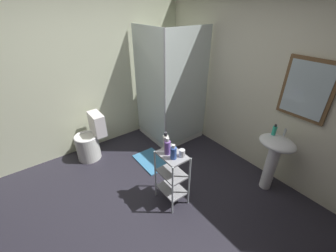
{
  "coord_description": "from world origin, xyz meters",
  "views": [
    {
      "loc": [
        1.65,
        -0.94,
        2.3
      ],
      "look_at": [
        -0.22,
        0.45,
        0.95
      ],
      "focal_mm": 23.18,
      "sensor_mm": 36.0,
      "label": 1
    }
  ],
  "objects_px": {
    "lotion_bottle_white": "(166,142)",
    "rinse_cup": "(182,153)",
    "toilet": "(90,141)",
    "shampoo_bottle_blue": "(173,153)",
    "conditioner_bottle_purple": "(168,147)",
    "bath_mat": "(152,161)",
    "hand_soap_bottle": "(274,130)",
    "pedestal_sink": "(274,154)",
    "shower_stall": "(169,115)",
    "storage_cart": "(172,174)"
  },
  "relations": [
    {
      "from": "lotion_bottle_white",
      "to": "rinse_cup",
      "type": "height_order",
      "value": "lotion_bottle_white"
    },
    {
      "from": "toilet",
      "to": "shampoo_bottle_blue",
      "type": "bearing_deg",
      "value": 16.81
    },
    {
      "from": "conditioner_bottle_purple",
      "to": "bath_mat",
      "type": "height_order",
      "value": "conditioner_bottle_purple"
    },
    {
      "from": "lotion_bottle_white",
      "to": "bath_mat",
      "type": "relative_size",
      "value": 0.4
    },
    {
      "from": "shampoo_bottle_blue",
      "to": "lotion_bottle_white",
      "type": "xyz_separation_m",
      "value": [
        -0.19,
        0.03,
        0.03
      ]
    },
    {
      "from": "hand_soap_bottle",
      "to": "conditioner_bottle_purple",
      "type": "relative_size",
      "value": 0.68
    },
    {
      "from": "pedestal_sink",
      "to": "shampoo_bottle_blue",
      "type": "height_order",
      "value": "shampoo_bottle_blue"
    },
    {
      "from": "conditioner_bottle_purple",
      "to": "rinse_cup",
      "type": "distance_m",
      "value": 0.18
    },
    {
      "from": "shower_stall",
      "to": "hand_soap_bottle",
      "type": "height_order",
      "value": "shower_stall"
    },
    {
      "from": "toilet",
      "to": "hand_soap_bottle",
      "type": "xyz_separation_m",
      "value": [
        2.05,
        1.75,
        0.56
      ]
    },
    {
      "from": "storage_cart",
      "to": "toilet",
      "type": "bearing_deg",
      "value": -161.58
    },
    {
      "from": "conditioner_bottle_purple",
      "to": "lotion_bottle_white",
      "type": "height_order",
      "value": "lotion_bottle_white"
    },
    {
      "from": "pedestal_sink",
      "to": "storage_cart",
      "type": "xyz_separation_m",
      "value": [
        -0.61,
        -1.21,
        -0.14
      ]
    },
    {
      "from": "bath_mat",
      "to": "shower_stall",
      "type": "bearing_deg",
      "value": 121.76
    },
    {
      "from": "conditioner_bottle_purple",
      "to": "rinse_cup",
      "type": "bearing_deg",
      "value": 36.87
    },
    {
      "from": "toilet",
      "to": "conditioner_bottle_purple",
      "type": "distance_m",
      "value": 1.64
    },
    {
      "from": "lotion_bottle_white",
      "to": "bath_mat",
      "type": "xyz_separation_m",
      "value": [
        -0.7,
        0.21,
        -0.84
      ]
    },
    {
      "from": "toilet",
      "to": "bath_mat",
      "type": "xyz_separation_m",
      "value": [
        0.71,
        0.73,
        -0.31
      ]
    },
    {
      "from": "shower_stall",
      "to": "shampoo_bottle_blue",
      "type": "xyz_separation_m",
      "value": [
        1.32,
        -0.94,
        0.36
      ]
    },
    {
      "from": "lotion_bottle_white",
      "to": "rinse_cup",
      "type": "xyz_separation_m",
      "value": [
        0.22,
        0.07,
        -0.06
      ]
    },
    {
      "from": "hand_soap_bottle",
      "to": "lotion_bottle_white",
      "type": "relative_size",
      "value": 0.61
    },
    {
      "from": "pedestal_sink",
      "to": "storage_cart",
      "type": "height_order",
      "value": "pedestal_sink"
    },
    {
      "from": "hand_soap_bottle",
      "to": "bath_mat",
      "type": "distance_m",
      "value": 1.9
    },
    {
      "from": "toilet",
      "to": "rinse_cup",
      "type": "distance_m",
      "value": 1.79
    },
    {
      "from": "hand_soap_bottle",
      "to": "shampoo_bottle_blue",
      "type": "xyz_separation_m",
      "value": [
        -0.46,
        -1.27,
        -0.05
      ]
    },
    {
      "from": "conditioner_bottle_purple",
      "to": "pedestal_sink",
      "type": "bearing_deg",
      "value": 61.88
    },
    {
      "from": "pedestal_sink",
      "to": "lotion_bottle_white",
      "type": "distance_m",
      "value": 1.44
    },
    {
      "from": "shampoo_bottle_blue",
      "to": "storage_cart",
      "type": "bearing_deg",
      "value": 153.83
    },
    {
      "from": "pedestal_sink",
      "to": "toilet",
      "type": "xyz_separation_m",
      "value": [
        -2.14,
        -1.72,
        -0.26
      ]
    },
    {
      "from": "shower_stall",
      "to": "bath_mat",
      "type": "height_order",
      "value": "shower_stall"
    },
    {
      "from": "shower_stall",
      "to": "storage_cart",
      "type": "xyz_separation_m",
      "value": [
        1.26,
        -0.91,
        -0.03
      ]
    },
    {
      "from": "conditioner_bottle_purple",
      "to": "bath_mat",
      "type": "distance_m",
      "value": 1.16
    },
    {
      "from": "shower_stall",
      "to": "shampoo_bottle_blue",
      "type": "distance_m",
      "value": 1.65
    },
    {
      "from": "pedestal_sink",
      "to": "bath_mat",
      "type": "xyz_separation_m",
      "value": [
        -1.44,
        -0.99,
        -0.57
      ]
    },
    {
      "from": "rinse_cup",
      "to": "toilet",
      "type": "bearing_deg",
      "value": -160.13
    },
    {
      "from": "toilet",
      "to": "conditioner_bottle_purple",
      "type": "bearing_deg",
      "value": 17.99
    },
    {
      "from": "shower_stall",
      "to": "storage_cart",
      "type": "height_order",
      "value": "shower_stall"
    },
    {
      "from": "storage_cart",
      "to": "rinse_cup",
      "type": "distance_m",
      "value": 0.37
    },
    {
      "from": "pedestal_sink",
      "to": "bath_mat",
      "type": "bearing_deg",
      "value": -145.33
    },
    {
      "from": "lotion_bottle_white",
      "to": "bath_mat",
      "type": "height_order",
      "value": "lotion_bottle_white"
    },
    {
      "from": "bath_mat",
      "to": "pedestal_sink",
      "type": "bearing_deg",
      "value": 34.67
    },
    {
      "from": "shampoo_bottle_blue",
      "to": "rinse_cup",
      "type": "bearing_deg",
      "value": 75.21
    },
    {
      "from": "pedestal_sink",
      "to": "shampoo_bottle_blue",
      "type": "distance_m",
      "value": 1.38
    },
    {
      "from": "toilet",
      "to": "bath_mat",
      "type": "relative_size",
      "value": 1.27
    },
    {
      "from": "conditioner_bottle_purple",
      "to": "bath_mat",
      "type": "relative_size",
      "value": 0.36
    },
    {
      "from": "shampoo_bottle_blue",
      "to": "lotion_bottle_white",
      "type": "height_order",
      "value": "lotion_bottle_white"
    },
    {
      "from": "conditioner_bottle_purple",
      "to": "shower_stall",
      "type": "bearing_deg",
      "value": 142.1
    },
    {
      "from": "shower_stall",
      "to": "bath_mat",
      "type": "relative_size",
      "value": 3.33
    },
    {
      "from": "shower_stall",
      "to": "hand_soap_bottle",
      "type": "distance_m",
      "value": 1.85
    },
    {
      "from": "lotion_bottle_white",
      "to": "toilet",
      "type": "bearing_deg",
      "value": -159.96
    }
  ]
}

